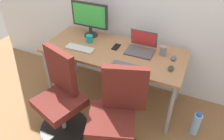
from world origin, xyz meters
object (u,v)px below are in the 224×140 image
object	(u,v)px
office_chair_right	(116,116)
desktop_monitor	(90,17)
water_bottle_on_floor	(196,124)
office_chair_left	(61,98)
open_laptop	(141,46)
coffee_mug	(90,39)

from	to	relation	value
office_chair_right	desktop_monitor	world-z (taller)	desktop_monitor
office_chair_right	water_bottle_on_floor	distance (m)	0.93
office_chair_left	water_bottle_on_floor	bearing A→B (deg)	19.36
office_chair_left	water_bottle_on_floor	distance (m)	1.49
water_bottle_on_floor	desktop_monitor	size ratio (longest dim) A/B	0.65
office_chair_right	open_laptop	world-z (taller)	open_laptop
water_bottle_on_floor	desktop_monitor	world-z (taller)	desktop_monitor
office_chair_right	water_bottle_on_floor	xyz separation A→B (m)	(0.75, 0.48, -0.28)
office_chair_right	coffee_mug	size ratio (longest dim) A/B	10.22
desktop_monitor	coffee_mug	xyz separation A→B (m)	(0.07, -0.16, -0.20)
office_chair_right	desktop_monitor	distance (m)	1.27
coffee_mug	office_chair_right	bearing A→B (deg)	-47.48
office_chair_left	coffee_mug	bearing A→B (deg)	92.47
office_chair_right	coffee_mug	distance (m)	1.04
office_chair_right	desktop_monitor	xyz separation A→B (m)	(-0.73, 0.88, 0.55)
open_laptop	office_chair_left	bearing A→B (deg)	-127.59
water_bottle_on_floor	coffee_mug	xyz separation A→B (m)	(-1.41, 0.24, 0.62)
office_chair_left	water_bottle_on_floor	world-z (taller)	office_chair_left
coffee_mug	desktop_monitor	bearing A→B (deg)	113.95
desktop_monitor	open_laptop	xyz separation A→B (m)	(0.71, -0.09, -0.20)
office_chair_right	desktop_monitor	bearing A→B (deg)	129.75
water_bottle_on_floor	open_laptop	bearing A→B (deg)	158.70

